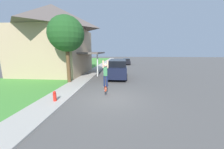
{
  "coord_description": "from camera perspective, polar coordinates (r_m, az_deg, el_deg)",
  "views": [
    {
      "loc": [
        0.76,
        -8.0,
        3.16
      ],
      "look_at": [
        -0.07,
        2.14,
        1.22
      ],
      "focal_mm": 20.0,
      "sensor_mm": 36.0,
      "label": 1
    }
  ],
  "objects": [
    {
      "name": "ground_plane",
      "position": [
        8.63,
        -0.7,
        -10.67
      ],
      "size": [
        120.0,
        120.0,
        0.0
      ],
      "primitive_type": "plane",
      "color": "#54514F"
    },
    {
      "name": "house",
      "position": [
        19.17,
        -24.96,
        14.61
      ],
      "size": [
        11.01,
        9.01,
        9.0
      ],
      "color": "tan",
      "rests_on": "lawn"
    },
    {
      "name": "lawn_tree_near",
      "position": [
        12.92,
        -20.17,
        16.91
      ],
      "size": [
        3.32,
        3.32,
        6.29
      ],
      "color": "brown",
      "rests_on": "lawn"
    },
    {
      "name": "car_down_street",
      "position": [
        29.78,
        6.55,
        5.95
      ],
      "size": [
        1.88,
        4.11,
        1.38
      ],
      "color": "black",
      "rests_on": "ground_plane"
    },
    {
      "name": "lawn",
      "position": [
        16.81,
        -26.82,
        -1.08
      ],
      "size": [
        10.0,
        80.0,
        0.08
      ],
      "color": "#478E38",
      "rests_on": "ground_plane"
    },
    {
      "name": "suv_parked",
      "position": [
        14.78,
        2.55,
        2.83
      ],
      "size": [
        2.18,
        5.16,
        2.11
      ],
      "color": "black",
      "rests_on": "ground_plane"
    },
    {
      "name": "fire_hydrant",
      "position": [
        8.56,
        -24.73,
        -8.96
      ],
      "size": [
        0.2,
        0.2,
        0.64
      ],
      "color": "red",
      "rests_on": "sidewalk"
    },
    {
      "name": "skateboarder",
      "position": [
        8.76,
        -2.99,
        0.55
      ],
      "size": [
        0.41,
        0.22,
        1.87
      ],
      "color": "#192347",
      "rests_on": "ground_plane"
    },
    {
      "name": "skateboard",
      "position": [
        8.93,
        -3.06,
        -6.28
      ],
      "size": [
        0.32,
        0.78,
        0.34
      ],
      "color": "#B73D23",
      "rests_on": "ground_plane"
    },
    {
      "name": "sidewalk",
      "position": [
        14.99,
        -12.32,
        -1.44
      ],
      "size": [
        1.8,
        80.0,
        0.1
      ],
      "color": "#ADA89E",
      "rests_on": "ground_plane"
    }
  ]
}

